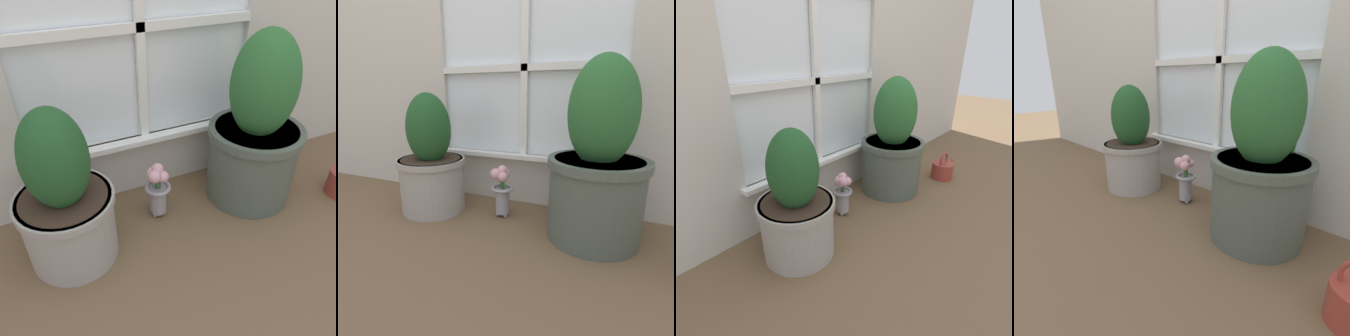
# 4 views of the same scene
# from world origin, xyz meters

# --- Properties ---
(ground_plane) EXTENTS (10.00, 10.00, 0.00)m
(ground_plane) POSITION_xyz_m (0.00, 0.00, 0.00)
(ground_plane) COLOR brown
(potted_plant_left) EXTENTS (0.35, 0.35, 0.62)m
(potted_plant_left) POSITION_xyz_m (-0.41, 0.29, 0.25)
(potted_plant_left) COLOR #9E9993
(potted_plant_left) RESTS_ON ground_plane
(potted_plant_right) EXTENTS (0.41, 0.41, 0.76)m
(potted_plant_right) POSITION_xyz_m (0.41, 0.31, 0.32)
(potted_plant_right) COLOR #4C564C
(potted_plant_right) RESTS_ON ground_plane
(flower_vase) EXTENTS (0.11, 0.11, 0.27)m
(flower_vase) POSITION_xyz_m (-0.04, 0.35, 0.16)
(flower_vase) COLOR #99939E
(flower_vase) RESTS_ON ground_plane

